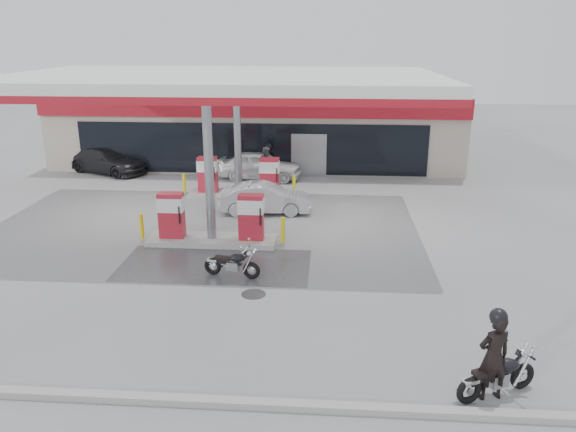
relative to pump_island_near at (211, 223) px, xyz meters
name	(u,v)px	position (x,y,z in m)	size (l,w,h in m)	color
ground	(200,265)	(0.00, -2.00, -0.71)	(90.00, 90.00, 0.00)	gray
wet_patch	(215,265)	(0.50, -2.00, -0.71)	(6.00, 3.00, 0.00)	#4C4C4F
drain_cover	(254,294)	(2.00, -4.00, -0.71)	(0.70, 0.70, 0.01)	#38383A
kerb	(121,398)	(0.00, -9.00, -0.64)	(28.00, 0.25, 0.15)	gray
store_building	(260,125)	(0.01, 13.94, 1.30)	(22.00, 8.22, 4.00)	#BEB49F
canopy	(223,82)	(0.00, 3.00, 4.56)	(16.00, 10.02, 5.51)	silver
pump_island_near	(211,223)	(0.00, 0.00, 0.00)	(5.14, 1.30, 1.78)	#9E9E99
pump_island_far	(239,181)	(0.00, 6.00, 0.00)	(5.14, 1.30, 1.78)	#9E9E99
main_motorcycle	(498,376)	(7.53, -8.25, -0.27)	(1.79, 1.03, 0.99)	black
biker_main	(493,357)	(7.36, -8.33, 0.22)	(0.68, 0.45, 1.86)	black
parked_motorcycle	(233,264)	(1.22, -2.84, -0.30)	(1.78, 0.74, 0.92)	black
sedan_white	(260,165)	(0.57, 9.20, 0.00)	(1.67, 4.16, 1.42)	white
attendant	(267,165)	(0.97, 8.65, 0.17)	(0.86, 0.67, 1.76)	#515155
hatchback_silver	(265,198)	(1.47, 3.60, -0.10)	(1.30, 3.73, 1.23)	#A1A3A9
parked_car_left	(107,160)	(-7.64, 10.00, -0.05)	(1.85, 4.54, 1.32)	black
parked_car_right	(414,160)	(8.54, 11.37, -0.08)	(2.11, 4.57, 1.27)	#4D101C
biker_walking	(269,161)	(0.96, 9.80, 0.10)	(0.94, 0.39, 1.61)	black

